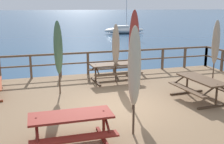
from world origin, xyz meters
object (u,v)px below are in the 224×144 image
(picnic_table_mid_left, at_px, (201,84))
(patio_umbrella_short_mid, at_px, (134,67))
(picnic_table_mid_centre, at_px, (71,123))
(patio_umbrella_short_back, at_px, (116,45))
(picnic_table_front_left, at_px, (115,68))
(patio_umbrella_tall_back_right, at_px, (134,48))
(patio_umbrella_tall_mid_right, at_px, (58,48))
(patio_umbrella_tall_mid_left, at_px, (216,42))
(sailboat_distant, at_px, (124,30))

(picnic_table_mid_left, xyz_separation_m, patio_umbrella_short_mid, (-3.21, -1.82, 1.19))
(picnic_table_mid_centre, height_order, patio_umbrella_short_back, patio_umbrella_short_back)
(patio_umbrella_short_back, distance_m, patio_umbrella_short_mid, 5.26)
(picnic_table_front_left, height_order, patio_umbrella_tall_back_right, patio_umbrella_tall_back_right)
(picnic_table_mid_centre, height_order, patio_umbrella_tall_mid_right, patio_umbrella_tall_mid_right)
(patio_umbrella_short_mid, bearing_deg, patio_umbrella_tall_mid_left, 36.50)
(picnic_table_mid_centre, relative_size, sailboat_distant, 0.25)
(patio_umbrella_tall_back_right, height_order, sailboat_distant, sailboat_distant)
(patio_umbrella_tall_back_right, height_order, patio_umbrella_tall_mid_right, patio_umbrella_tall_back_right)
(picnic_table_mid_left, xyz_separation_m, picnic_table_front_left, (-2.09, 3.29, 0.00))
(patio_umbrella_tall_back_right, distance_m, sailboat_distant, 32.33)
(picnic_table_front_left, xyz_separation_m, patio_umbrella_short_mid, (-1.12, -5.10, 1.19))
(patio_umbrella_tall_back_right, bearing_deg, picnic_table_front_left, 82.01)
(picnic_table_mid_centre, height_order, patio_umbrella_tall_back_right, patio_umbrella_tall_back_right)
(picnic_table_front_left, xyz_separation_m, patio_umbrella_tall_back_right, (-0.48, -3.45, 1.40))
(patio_umbrella_tall_back_right, relative_size, sailboat_distant, 0.40)
(patio_umbrella_tall_back_right, distance_m, patio_umbrella_short_back, 3.53)
(patio_umbrella_short_back, height_order, patio_umbrella_short_mid, patio_umbrella_short_mid)
(picnic_table_mid_centre, distance_m, patio_umbrella_short_mid, 1.99)
(patio_umbrella_tall_back_right, xyz_separation_m, patio_umbrella_short_mid, (-0.64, -1.65, -0.21))
(picnic_table_front_left, xyz_separation_m, sailboat_distant, (10.04, 27.04, -0.73))
(picnic_table_front_left, xyz_separation_m, patio_umbrella_tall_mid_left, (4.16, -1.20, 1.11))
(picnic_table_mid_left, height_order, patio_umbrella_short_mid, patio_umbrella_short_mid)
(patio_umbrella_tall_back_right, bearing_deg, patio_umbrella_short_back, 81.14)
(patio_umbrella_tall_back_right, distance_m, patio_umbrella_tall_mid_right, 3.07)
(patio_umbrella_tall_mid_left, xyz_separation_m, sailboat_distant, (5.88, 28.24, -1.84))
(patio_umbrella_tall_mid_right, bearing_deg, picnic_table_mid_centre, -92.88)
(picnic_table_mid_left, bearing_deg, patio_umbrella_tall_mid_left, 45.26)
(patio_umbrella_tall_mid_left, bearing_deg, patio_umbrella_tall_back_right, -154.10)
(picnic_table_mid_left, distance_m, patio_umbrella_tall_back_right, 2.94)
(picnic_table_front_left, bearing_deg, patio_umbrella_short_back, 16.01)
(picnic_table_mid_centre, height_order, picnic_table_front_left, same)
(picnic_table_front_left, distance_m, patio_umbrella_short_back, 1.00)
(picnic_table_mid_centre, xyz_separation_m, patio_umbrella_short_mid, (1.59, 0.11, 1.19))
(patio_umbrella_short_mid, distance_m, sailboat_distant, 34.08)
(patio_umbrella_tall_back_right, relative_size, patio_umbrella_short_mid, 1.12)
(patio_umbrella_tall_mid_right, xyz_separation_m, patio_umbrella_short_mid, (1.38, -3.95, 0.03))
(picnic_table_mid_left, distance_m, patio_umbrella_tall_mid_left, 3.14)
(picnic_table_mid_left, distance_m, patio_umbrella_short_back, 4.01)
(picnic_table_mid_left, relative_size, patio_umbrella_short_back, 0.81)
(patio_umbrella_tall_mid_right, distance_m, sailboat_distant, 30.92)
(picnic_table_mid_centre, xyz_separation_m, sailboat_distant, (12.75, 32.26, -0.73))
(picnic_table_front_left, bearing_deg, picnic_table_mid_centre, -117.44)
(picnic_table_mid_left, relative_size, patio_umbrella_tall_mid_right, 0.74)
(sailboat_distant, bearing_deg, patio_umbrella_short_mid, -109.15)
(patio_umbrella_tall_mid_left, bearing_deg, picnic_table_front_left, 163.96)
(patio_umbrella_short_back, bearing_deg, picnic_table_mid_centre, -117.85)
(patio_umbrella_short_mid, xyz_separation_m, sailboat_distant, (11.16, 32.15, -1.92))
(patio_umbrella_short_mid, bearing_deg, picnic_table_front_left, 77.63)
(sailboat_distant, bearing_deg, patio_umbrella_short_back, -110.28)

